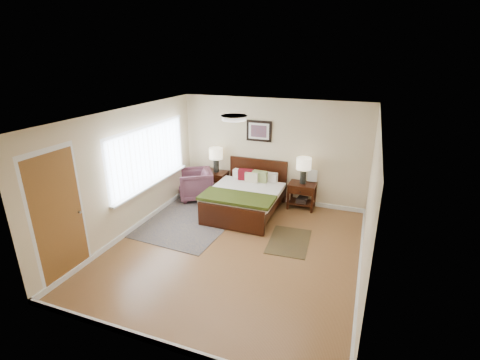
# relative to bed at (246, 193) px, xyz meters

# --- Properties ---
(floor) EXTENTS (5.00, 5.00, 0.00)m
(floor) POSITION_rel_bed_xyz_m (0.34, -1.57, -0.47)
(floor) COLOR brown
(floor) RESTS_ON ground
(back_wall) EXTENTS (4.50, 0.04, 2.50)m
(back_wall) POSITION_rel_bed_xyz_m (0.34, 0.93, 0.78)
(back_wall) COLOR beige
(back_wall) RESTS_ON ground
(front_wall) EXTENTS (4.50, 0.04, 2.50)m
(front_wall) POSITION_rel_bed_xyz_m (0.34, -4.07, 0.78)
(front_wall) COLOR beige
(front_wall) RESTS_ON ground
(left_wall) EXTENTS (0.04, 5.00, 2.50)m
(left_wall) POSITION_rel_bed_xyz_m (-1.91, -1.57, 0.78)
(left_wall) COLOR beige
(left_wall) RESTS_ON ground
(right_wall) EXTENTS (0.04, 5.00, 2.50)m
(right_wall) POSITION_rel_bed_xyz_m (2.59, -1.57, 0.78)
(right_wall) COLOR beige
(right_wall) RESTS_ON ground
(ceiling) EXTENTS (4.50, 5.00, 0.02)m
(ceiling) POSITION_rel_bed_xyz_m (0.34, -1.57, 2.03)
(ceiling) COLOR white
(ceiling) RESTS_ON back_wall
(window) EXTENTS (0.11, 2.72, 1.32)m
(window) POSITION_rel_bed_xyz_m (-1.86, -0.87, 0.90)
(window) COLOR silver
(window) RESTS_ON left_wall
(door) EXTENTS (0.06, 1.00, 2.18)m
(door) POSITION_rel_bed_xyz_m (-1.89, -3.32, 0.60)
(door) COLOR silver
(door) RESTS_ON ground
(ceil_fixture) EXTENTS (0.44, 0.44, 0.08)m
(ceil_fixture) POSITION_rel_bed_xyz_m (0.34, -1.57, 1.99)
(ceil_fixture) COLOR white
(ceil_fixture) RESTS_ON ceiling
(bed) EXTENTS (1.57, 1.89, 1.02)m
(bed) POSITION_rel_bed_xyz_m (0.00, 0.00, 0.00)
(bed) COLOR black
(bed) RESTS_ON ground
(wall_art) EXTENTS (0.62, 0.05, 0.50)m
(wall_art) POSITION_rel_bed_xyz_m (0.00, 0.90, 1.25)
(wall_art) COLOR black
(wall_art) RESTS_ON back_wall
(nightstand_left) EXTENTS (0.53, 0.48, 0.63)m
(nightstand_left) POSITION_rel_bed_xyz_m (-1.04, 0.68, 0.04)
(nightstand_left) COLOR black
(nightstand_left) RESTS_ON ground
(nightstand_right) EXTENTS (0.62, 0.46, 0.61)m
(nightstand_right) POSITION_rel_bed_xyz_m (1.15, 0.68, -0.09)
(nightstand_right) COLOR black
(nightstand_right) RESTS_ON ground
(lamp_left) EXTENTS (0.34, 0.34, 0.61)m
(lamp_left) POSITION_rel_bed_xyz_m (-1.04, 0.70, 0.59)
(lamp_left) COLOR black
(lamp_left) RESTS_ON nightstand_left
(lamp_right) EXTENTS (0.34, 0.34, 0.61)m
(lamp_right) POSITION_rel_bed_xyz_m (1.15, 0.70, 0.57)
(lamp_right) COLOR black
(lamp_right) RESTS_ON nightstand_right
(armchair) EXTENTS (1.12, 1.11, 0.74)m
(armchair) POSITION_rel_bed_xyz_m (-1.46, 0.34, -0.10)
(armchair) COLOR brown
(armchair) RESTS_ON ground
(rug_persian) EXTENTS (1.97, 2.68, 0.01)m
(rug_persian) POSITION_rel_bed_xyz_m (-1.01, -0.71, -0.47)
(rug_persian) COLOR #0B183A
(rug_persian) RESTS_ON ground
(rug_navy) EXTENTS (0.83, 1.18, 0.01)m
(rug_navy) POSITION_rel_bed_xyz_m (1.24, -0.96, -0.47)
(rug_navy) COLOR black
(rug_navy) RESTS_ON ground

